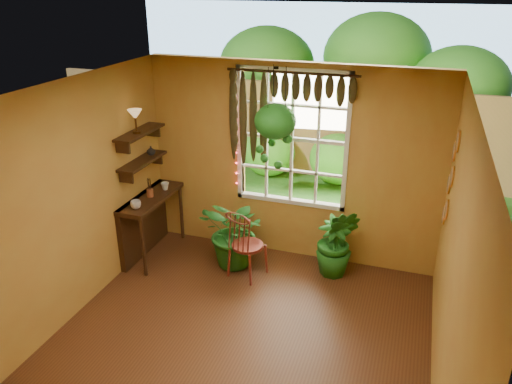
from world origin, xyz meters
TOP-DOWN VIEW (x-y plane):
  - floor at (0.00, 0.00)m, footprint 4.50×4.50m
  - ceiling at (0.00, 0.00)m, footprint 4.50×4.50m
  - wall_back at (0.00, 2.25)m, footprint 4.00×0.00m
  - wall_left at (-2.00, 0.00)m, footprint 0.00×4.50m
  - wall_right at (2.00, 0.00)m, footprint 0.00×4.50m
  - window at (0.00, 2.28)m, footprint 1.52×0.10m
  - valance_vine at (-0.08, 2.16)m, footprint 1.70×0.12m
  - string_lights at (-0.76, 2.19)m, footprint 0.03×0.03m
  - wall_plates at (1.98, 1.79)m, footprint 0.04×0.32m
  - counter_ledge at (-1.91, 1.60)m, footprint 0.40×1.20m
  - shelf_lower at (-1.88, 1.60)m, footprint 0.25×0.90m
  - shelf_upper at (-1.88, 1.60)m, footprint 0.25×0.90m
  - backyard at (0.24, 6.87)m, footprint 14.00×10.00m
  - windsor_chair at (-0.37, 1.48)m, footprint 0.53×0.54m
  - potted_plant_left at (-0.58, 1.68)m, footprint 1.13×1.06m
  - potted_plant_mid at (0.75, 1.92)m, footprint 0.54×0.44m
  - potted_plant_right at (0.71, 1.89)m, footprint 0.60×0.60m
  - hanging_basket at (-0.12, 1.88)m, footprint 0.52×0.52m
  - cup_a at (-1.78, 1.19)m, footprint 0.18×0.18m
  - cup_b at (-1.72, 1.87)m, footprint 0.12×0.12m
  - brush_jar at (-1.80, 1.59)m, footprint 0.09×0.09m
  - shelf_vase at (-1.87, 1.83)m, footprint 0.15×0.15m
  - tiffany_lamp at (-1.86, 1.50)m, footprint 0.19×0.19m

SIDE VIEW (x-z plane):
  - floor at x=0.00m, z-range 0.00..0.00m
  - windsor_chair at x=-0.37m, z-range -0.24..0.88m
  - potted_plant_right at x=0.71m, z-range 0.00..0.83m
  - potted_plant_mid at x=0.75m, z-range 0.00..0.96m
  - potted_plant_left at x=-0.58m, z-range 0.00..1.01m
  - counter_ledge at x=-1.91m, z-range 0.10..1.00m
  - cup_b at x=-1.72m, z-range 0.90..1.00m
  - cup_a at x=-1.78m, z-range 0.90..1.01m
  - brush_jar at x=-1.80m, z-range 0.86..1.20m
  - backyard at x=0.24m, z-range -4.72..7.28m
  - wall_back at x=0.00m, z-range -0.65..3.35m
  - wall_left at x=-2.00m, z-range -0.90..3.60m
  - wall_right at x=2.00m, z-range -0.90..3.60m
  - shelf_lower at x=-1.88m, z-range 1.38..1.42m
  - shelf_vase at x=-1.87m, z-range 1.42..1.54m
  - wall_plates at x=1.98m, z-range 1.00..2.10m
  - window at x=0.00m, z-range 0.77..2.63m
  - string_lights at x=-0.76m, z-range 0.98..2.52m
  - shelf_upper at x=-1.88m, z-range 1.78..1.82m
  - hanging_basket at x=-0.12m, z-range 1.35..2.59m
  - tiffany_lamp at x=-1.86m, z-range 1.89..2.20m
  - valance_vine at x=-0.08m, z-range 1.73..2.83m
  - ceiling at x=0.00m, z-range 2.70..2.70m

